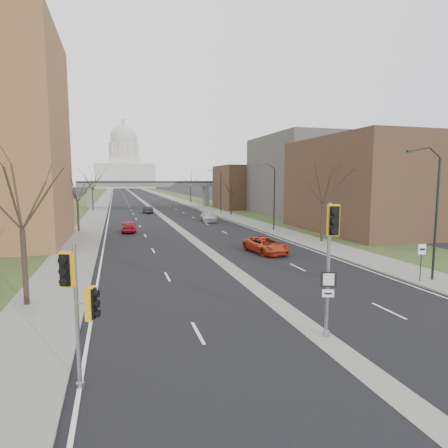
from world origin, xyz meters
name	(u,v)px	position (x,y,z in m)	size (l,w,h in m)	color
ground	(323,338)	(0.00, 0.00, 0.00)	(700.00, 700.00, 0.00)	black
road_surface	(136,196)	(0.00, 150.00, 0.01)	(20.00, 600.00, 0.01)	black
median_strip	(136,196)	(0.00, 150.00, 0.00)	(1.20, 600.00, 0.02)	gray
sidewalk_right	(164,195)	(12.00, 150.00, 0.06)	(4.00, 600.00, 0.12)	gray
sidewalk_left	(106,196)	(-12.00, 150.00, 0.06)	(4.00, 600.00, 0.12)	gray
grass_verge_right	(178,195)	(18.00, 150.00, 0.05)	(8.00, 600.00, 0.10)	#283C1B
grass_verge_left	(91,196)	(-18.00, 150.00, 0.05)	(8.00, 600.00, 0.10)	#283C1B
commercial_block_near	(374,185)	(24.00, 28.00, 6.00)	(16.00, 20.00, 12.00)	brown
commercial_block_mid	(310,176)	(28.00, 52.00, 7.50)	(18.00, 22.00, 15.00)	#56534F
commercial_block_far	(249,187)	(22.00, 70.00, 5.00)	(14.00, 14.00, 10.00)	brown
pedestrian_bridge	(150,188)	(0.00, 80.00, 4.84)	(34.00, 3.00, 6.45)	slate
capitol	(124,166)	(0.00, 320.00, 18.60)	(48.00, 42.00, 55.75)	beige
streetlight_near	(429,176)	(10.99, 6.00, 6.95)	(2.61, 0.20, 8.70)	black
streetlight_mid	(269,178)	(10.99, 32.00, 6.95)	(2.61, 0.20, 8.70)	black
streetlight_far	(217,179)	(10.99, 58.00, 6.95)	(2.61, 0.20, 8.70)	black
tree_left_a	(19,181)	(-13.00, 8.00, 6.64)	(7.20, 7.20, 9.40)	#382B21
tree_left_b	(77,184)	(-13.00, 38.00, 6.23)	(6.75, 6.75, 8.81)	#382B21
tree_left_c	(92,178)	(-13.00, 72.00, 7.04)	(7.65, 7.65, 9.99)	#382B21
tree_right_a	(323,181)	(13.00, 22.00, 6.64)	(7.20, 7.20, 9.40)	#382B21
tree_right_b	(231,185)	(13.00, 55.00, 5.82)	(6.30, 6.30, 8.22)	#382B21
tree_right_c	(191,179)	(13.00, 95.00, 7.04)	(7.65, 7.65, 9.99)	#382B21
signal_pole_left	(79,296)	(-9.48, -1.40, 3.12)	(1.09, 0.80, 4.77)	gray
signal_pole_median	(331,246)	(0.16, -0.12, 4.01)	(0.78, 0.96, 5.75)	gray
speed_limit_sign	(421,256)	(10.63, 5.83, 1.82)	(0.53, 0.10, 2.47)	black
car_left_near	(129,226)	(-6.76, 35.92, 0.75)	(1.77, 4.39, 1.50)	maroon
car_left_far	(148,210)	(-2.07, 63.52, 0.68)	(1.44, 4.13, 1.36)	black
car_right_near	(266,245)	(4.89, 18.10, 0.74)	(2.46, 5.35, 1.49)	#AA2A12
car_right_mid	(208,217)	(6.07, 45.10, 0.79)	(2.21, 5.43, 1.57)	#B0AFB7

